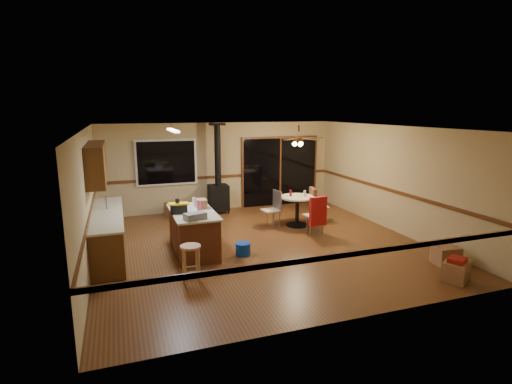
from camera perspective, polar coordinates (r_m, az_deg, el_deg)
name	(u,v)px	position (r m, az deg, el deg)	size (l,w,h in m)	color
floor	(260,245)	(9.05, 0.63, -7.52)	(7.00, 7.00, 0.00)	#5A3319
ceiling	(261,128)	(8.55, 0.67, 9.17)	(7.00, 7.00, 0.00)	silver
wall_back	(221,167)	(12.01, -5.05, 3.64)	(7.00, 7.00, 0.00)	tan
wall_front	(347,235)	(5.64, 12.90, -5.95)	(7.00, 7.00, 0.00)	tan
wall_left	(87,200)	(8.23, -22.94, -1.02)	(7.00, 7.00, 0.00)	tan
wall_right	(394,179)	(10.41, 19.09, 1.79)	(7.00, 7.00, 0.00)	tan
chair_rail	(260,201)	(8.77, 0.65, -1.34)	(7.00, 7.00, 0.08)	#542D15
window	(166,162)	(11.65, -12.67, 4.14)	(1.72, 0.10, 1.32)	black
sliding_door	(280,172)	(12.59, 3.44, 2.90)	(2.52, 0.10, 2.10)	black
lower_cabinets	(108,234)	(8.91, -20.38, -5.68)	(0.60, 3.00, 0.86)	#583316
countertop	(106,213)	(8.79, -20.59, -2.88)	(0.64, 3.04, 0.04)	#C0B695
upper_cabinets	(96,163)	(8.81, -21.86, 3.83)	(0.35, 2.00, 0.80)	#583316
kitchen_island	(193,232)	(8.54, -8.92, -5.65)	(0.88, 1.68, 0.90)	#512614
wood_stove	(218,188)	(11.63, -5.41, 0.51)	(0.55, 0.50, 2.52)	black
ceiling_fan	(299,141)	(10.12, 6.11, 7.31)	(0.24, 0.24, 0.55)	brown
fluorescent_strip	(173,130)	(8.41, -11.79, 8.61)	(0.10, 1.20, 0.04)	white
toolbox_grey	(195,216)	(7.79, -8.68, -3.43)	(0.41, 0.23, 0.13)	slate
toolbox_black	(179,209)	(8.28, -10.97, -2.40)	(0.34, 0.18, 0.19)	black
toolbox_yellow_lid	(179,204)	(8.25, -11.00, -1.66)	(0.39, 0.21, 0.03)	gold
box_on_island	(201,204)	(8.64, -7.81, -1.66)	(0.21, 0.29, 0.19)	#8C5E3E
bottle_dark	(178,206)	(8.25, -11.14, -2.00)	(0.09, 0.09, 0.31)	black
bottle_pink	(199,206)	(8.37, -8.15, -1.96)	(0.08, 0.08, 0.24)	#D84C8C
bottle_white	(194,202)	(8.81, -8.87, -1.43)	(0.07, 0.07, 0.20)	white
bar_stool	(191,263)	(7.21, -9.27, -10.04)	(0.36, 0.36, 0.66)	tan
blue_bucket	(243,249)	(8.40, -1.87, -8.14)	(0.31, 0.31, 0.26)	#0B39A0
dining_table	(297,206)	(10.38, 5.91, -1.98)	(0.90, 0.90, 0.78)	black
glass_red	(291,193)	(10.34, 4.96, -0.15)	(0.06, 0.06, 0.16)	#590C14
glass_cream	(305,193)	(10.34, 6.97, -0.20)	(0.07, 0.07, 0.16)	beige
chair_left	(274,204)	(10.24, 2.63, -1.79)	(0.46, 0.45, 0.51)	#C3AE91
chair_near	(317,211)	(9.65, 8.77, -2.71)	(0.46, 0.50, 0.70)	#C3AE91
chair_right	(314,201)	(10.67, 8.25, -1.30)	(0.54, 0.51, 0.70)	#C3AE91
box_under_window	(176,209)	(11.57, -11.39, -2.41)	(0.50, 0.40, 0.40)	#8C5E3E
box_corner_a	(456,271)	(8.02, 26.67, -10.10)	(0.46, 0.38, 0.35)	#8C5E3E
box_corner_b	(446,255)	(8.73, 25.48, -8.17)	(0.45, 0.39, 0.37)	#8C5E3E
box_small_red	(457,260)	(7.95, 26.81, -8.66)	(0.31, 0.26, 0.08)	maroon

